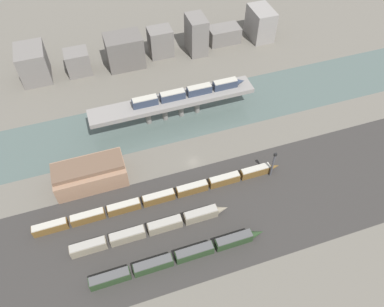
{
  "coord_description": "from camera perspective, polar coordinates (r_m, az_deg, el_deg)",
  "views": [
    {
      "loc": [
        -28.34,
        -84.53,
        110.76
      ],
      "look_at": [
        0.0,
        0.94,
        3.97
      ],
      "focal_mm": 35.0,
      "sensor_mm": 36.0,
      "label": 1
    }
  ],
  "objects": [
    {
      "name": "city_block_right",
      "position": [
        189.97,
        -4.83,
        16.56
      ],
      "size": [
        11.27,
        9.12,
        13.92
      ],
      "primitive_type": "cube",
      "color": "slate",
      "rests_on": "ground"
    },
    {
      "name": "bridge",
      "position": [
        153.19,
        -2.97,
        7.87
      ],
      "size": [
        67.99,
        9.37,
        9.93
      ],
      "color": "gray",
      "rests_on": "ground"
    },
    {
      "name": "city_block_left",
      "position": [
        186.06,
        -16.98,
        13.18
      ],
      "size": [
        10.76,
        9.52,
        11.29
      ],
      "primitive_type": "cube",
      "color": "slate",
      "rests_on": "ground"
    },
    {
      "name": "city_block_center",
      "position": [
        184.67,
        -10.23,
        15.14
      ],
      "size": [
        16.92,
        12.26,
        15.48
      ],
      "primitive_type": "cube",
      "color": "#605B56",
      "rests_on": "ground"
    },
    {
      "name": "ground_plane",
      "position": [
        142.19,
        0.12,
        -1.31
      ],
      "size": [
        400.0,
        400.0,
        0.0
      ],
      "primitive_type": "plane",
      "color": "#666056"
    },
    {
      "name": "railbed_yard",
      "position": [
        129.36,
        3.52,
        -9.19
      ],
      "size": [
        280.0,
        42.0,
        0.01
      ],
      "primitive_type": "cube",
      "color": "#33302D",
      "rests_on": "ground"
    },
    {
      "name": "city_block_tall",
      "position": [
        200.87,
        4.87,
        17.61
      ],
      "size": [
        15.85,
        9.34,
        8.17
      ],
      "primitive_type": "cube",
      "color": "slate",
      "rests_on": "ground"
    },
    {
      "name": "river_water",
      "position": [
        158.94,
        -2.85,
        5.61
      ],
      "size": [
        320.0,
        28.22,
        0.01
      ],
      "primitive_type": "cube",
      "color": "#4C5B56",
      "rests_on": "ground"
    },
    {
      "name": "city_block_low",
      "position": [
        205.19,
        10.38,
        18.94
      ],
      "size": [
        10.38,
        15.74,
        15.51
      ],
      "primitive_type": "cube",
      "color": "gray",
      "rests_on": "ground"
    },
    {
      "name": "warehouse_building",
      "position": [
        138.0,
        -15.3,
        -2.98
      ],
      "size": [
        25.11,
        12.62,
        9.49
      ],
      "color": "#937056",
      "rests_on": "ground"
    },
    {
      "name": "city_block_far_right",
      "position": [
        190.48,
        0.67,
        17.64
      ],
      "size": [
        8.49,
        12.59,
        18.4
      ],
      "primitive_type": "cube",
      "color": "slate",
      "rests_on": "ground"
    },
    {
      "name": "city_block_far_left",
      "position": [
        188.39,
        -23.04,
        12.49
      ],
      "size": [
        12.55,
        15.83,
        15.25
      ],
      "primitive_type": "cube",
      "color": "slate",
      "rests_on": "ground"
    },
    {
      "name": "train_yard_far",
      "position": [
        131.03,
        -4.58,
        -6.59
      ],
      "size": [
        88.59,
        2.62,
        3.81
      ],
      "color": "brown",
      "rests_on": "ground"
    },
    {
      "name": "train_yard_near",
      "position": [
        119.79,
        -2.06,
        -15.52
      ],
      "size": [
        56.32,
        2.97,
        3.9
      ],
      "color": "#23381E",
      "rests_on": "ground"
    },
    {
      "name": "train_on_bridge",
      "position": [
        152.51,
        -0.42,
        9.36
      ],
      "size": [
        47.53,
        3.08,
        3.65
      ],
      "color": "#2D384C",
      "rests_on": "bridge"
    },
    {
      "name": "signal_tower",
      "position": [
        136.5,
        12.21,
        -1.65
      ],
      "size": [
        1.0,
        0.76,
        12.35
      ],
      "color": "#4C4C51",
      "rests_on": "ground"
    },
    {
      "name": "train_yard_mid",
      "position": [
        124.7,
        -6.37,
        -11.4
      ],
      "size": [
        52.87,
        2.98,
        4.08
      ],
      "color": "gray",
      "rests_on": "ground"
    }
  ]
}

